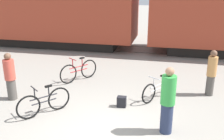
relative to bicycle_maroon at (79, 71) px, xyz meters
name	(u,v)px	position (x,y,z in m)	size (l,w,h in m)	color
ground_plane	(103,131)	(1.87, -3.45, -0.40)	(80.00, 80.00, 0.00)	gray
rail_near	(140,53)	(1.87, 4.86, -0.39)	(66.81, 0.07, 0.01)	#4C4238
rail_far	(143,47)	(1.87, 6.29, -0.39)	(66.81, 0.07, 0.01)	#4C4238
bicycle_maroon	(79,71)	(0.00, 0.00, 0.00)	(1.05, 1.45, 0.95)	black
bicycle_black	(44,102)	(-0.05, -2.89, -0.02)	(1.10, 1.33, 0.90)	black
bicycle_silver	(159,89)	(3.18, -1.05, -0.05)	(1.00, 1.44, 0.83)	black
person_in_tan	(211,73)	(4.88, -0.37, 0.41)	(0.31, 0.31, 1.60)	#514C47
person_in_green	(168,101)	(3.48, -3.12, 0.49)	(0.37, 0.37, 1.78)	#283351
person_in_red	(10,77)	(-1.59, -2.16, 0.39)	(0.35, 0.35, 1.59)	#514C47
backpack	(122,102)	(2.08, -1.92, -0.23)	(0.28, 0.20, 0.34)	black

